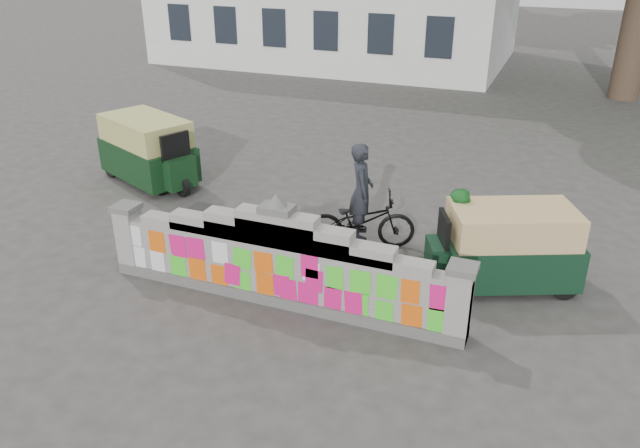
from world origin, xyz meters
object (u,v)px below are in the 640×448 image
(rickshaw_left, at_px, (149,149))
(rickshaw_right, at_px, (506,246))
(cyclist_rider, at_px, (361,203))
(cyclist_bike, at_px, (361,221))
(pedestrian, at_px, (456,234))

(rickshaw_left, bearing_deg, rickshaw_right, 11.36)
(rickshaw_left, distance_m, rickshaw_right, 9.10)
(cyclist_rider, xyz_separation_m, rickshaw_left, (-6.06, 1.48, -0.11))
(cyclist_bike, relative_size, rickshaw_right, 0.78)
(cyclist_bike, height_order, pedestrian, pedestrian)
(pedestrian, height_order, rickshaw_left, pedestrian)
(rickshaw_left, bearing_deg, cyclist_rider, 9.92)
(cyclist_rider, xyz_separation_m, pedestrian, (1.95, -0.44, -0.12))
(cyclist_rider, distance_m, rickshaw_left, 6.23)
(cyclist_bike, xyz_separation_m, rickshaw_left, (-6.06, 1.48, 0.29))
(cyclist_bike, relative_size, cyclist_rider, 1.12)
(cyclist_bike, distance_m, rickshaw_left, 6.24)
(cyclist_rider, bearing_deg, pedestrian, -124.62)
(cyclist_rider, relative_size, rickshaw_right, 0.70)
(rickshaw_left, relative_size, rickshaw_right, 1.11)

